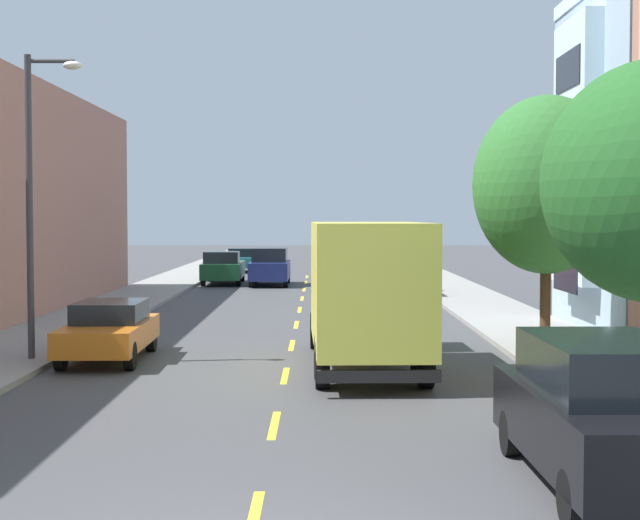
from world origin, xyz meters
name	(u,v)px	position (x,y,z in m)	size (l,w,h in m)	color
ground_plane	(305,303)	(0.00, 30.00, 0.00)	(160.00, 160.00, 0.00)	#424244
sidewalk_left	(122,305)	(-7.10, 28.00, 0.07)	(3.20, 120.00, 0.14)	gray
sidewalk_right	(487,306)	(7.10, 28.00, 0.07)	(3.20, 120.00, 0.14)	gray
lane_centerline_dashes	(302,317)	(0.00, 24.50, 0.00)	(0.14, 47.20, 0.01)	yellow
street_tree_second	(551,185)	(6.40, 14.83, 4.30)	(3.65, 3.65, 6.39)	#47331E
street_lamp	(40,184)	(-5.95, 13.66, 4.27)	(1.35, 0.28, 7.17)	#38383D
delivery_box_truck	(369,286)	(1.81, 13.07, 1.92)	(2.61, 8.14, 3.38)	#D8D84C
parked_hatchback_teal	(245,260)	(-4.30, 51.94, 0.76)	(1.81, 4.03, 1.50)	#195B60
parked_sedan_orange	(114,329)	(-4.39, 14.33, 0.75)	(1.88, 4.53, 1.43)	orange
parked_pickup_forest	(227,268)	(-4.30, 40.90, 0.83)	(2.13, 5.35, 1.73)	#194C28
parked_pickup_burgundy	(407,277)	(4.49, 33.94, 0.83)	(2.08, 5.33, 1.73)	maroon
parked_suv_black	(609,412)	(4.46, 3.34, 0.99)	(2.02, 4.83, 1.93)	black
moving_navy_sedan	(274,266)	(-1.80, 40.02, 0.99)	(1.95, 4.80, 1.93)	navy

